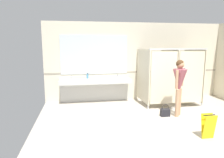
% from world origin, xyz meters
% --- Properties ---
extents(ground_plane, '(6.96, 6.56, 0.10)m').
position_xyz_m(ground_plane, '(0.00, 0.00, -0.05)').
color(ground_plane, '#B2A899').
extents(wall_back, '(6.96, 0.12, 2.86)m').
position_xyz_m(wall_back, '(0.00, 3.04, 1.43)').
color(wall_back, beige).
rests_on(wall_back, ground_plane).
extents(wall_back_tile_band, '(6.96, 0.01, 0.06)m').
position_xyz_m(wall_back_tile_band, '(0.00, 2.97, 1.05)').
color(wall_back_tile_band, '#9E937F').
rests_on(wall_back_tile_band, wall_back).
extents(vanity_counter, '(2.50, 0.56, 0.98)m').
position_xyz_m(vanity_counter, '(-1.70, 2.77, 0.63)').
color(vanity_counter, silver).
rests_on(vanity_counter, ground_plane).
extents(mirror_panel, '(2.40, 0.02, 1.38)m').
position_xyz_m(mirror_panel, '(-1.70, 2.97, 1.71)').
color(mirror_panel, silver).
rests_on(mirror_panel, wall_back).
extents(bathroom_stalls, '(1.96, 1.33, 1.95)m').
position_xyz_m(bathroom_stalls, '(0.86, 2.10, 1.02)').
color(bathroom_stalls, beige).
rests_on(bathroom_stalls, ground_plane).
extents(person_standing, '(0.57, 0.57, 1.65)m').
position_xyz_m(person_standing, '(0.56, 0.94, 1.04)').
color(person_standing, tan).
rests_on(person_standing, ground_plane).
extents(handbag, '(0.27, 0.14, 0.36)m').
position_xyz_m(handbag, '(0.17, 0.96, 0.12)').
color(handbag, black).
rests_on(handbag, ground_plane).
extents(soap_dispenser, '(0.07, 0.07, 0.20)m').
position_xyz_m(soap_dispenser, '(-1.96, 2.85, 0.95)').
color(soap_dispenser, teal).
rests_on(soap_dispenser, vanity_counter).
extents(paper_cup, '(0.07, 0.07, 0.09)m').
position_xyz_m(paper_cup, '(-1.75, 2.57, 0.91)').
color(paper_cup, white).
rests_on(paper_cup, vanity_counter).
extents(wet_floor_sign, '(0.28, 0.19, 0.56)m').
position_xyz_m(wet_floor_sign, '(0.51, -0.54, 0.29)').
color(wet_floor_sign, yellow).
rests_on(wet_floor_sign, ground_plane).
extents(floor_drain_cover, '(0.14, 0.14, 0.01)m').
position_xyz_m(floor_drain_cover, '(-1.01, -0.63, 0.00)').
color(floor_drain_cover, '#B7BABF').
rests_on(floor_drain_cover, ground_plane).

